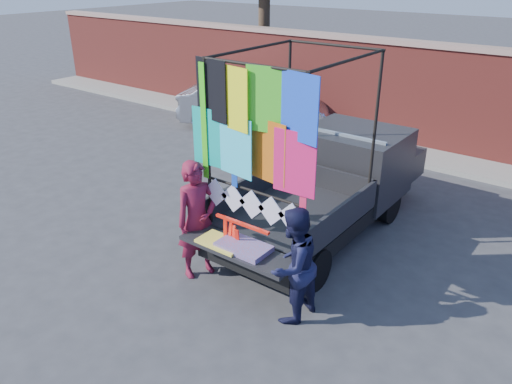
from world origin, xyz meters
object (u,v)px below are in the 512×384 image
Objects in this scene: pickup_truck at (339,181)px; man at (293,265)px; woman at (198,220)px; sedan at (255,104)px.

man is (0.84, -2.74, -0.01)m from pickup_truck.
woman is (-0.84, -2.70, 0.09)m from pickup_truck.
sedan is at bearing 51.07° from woman.
woman is (3.77, -6.33, 0.21)m from sedan.
sedan is 7.37m from woman.
sedan is 8.37m from man.
woman is 1.14× the size of man.
pickup_truck is at bearing -158.77° from man.
pickup_truck reaches higher than sedan.
pickup_truck reaches higher than man.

